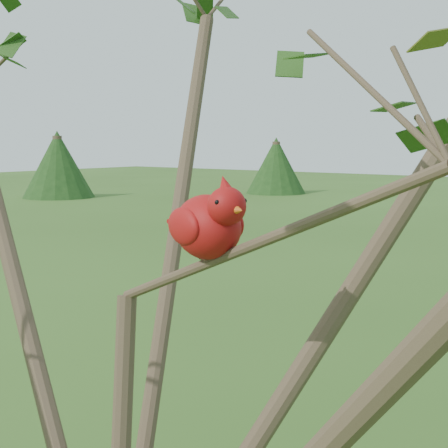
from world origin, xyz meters
name	(u,v)px	position (x,y,z in m)	size (l,w,h in m)	color
crabapple_tree	(102,210)	(0.03, -0.02, 2.12)	(2.35, 2.05, 2.95)	#423223
cardinal	(210,224)	(0.16, 0.08, 2.10)	(0.21, 0.14, 0.15)	#AF130F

